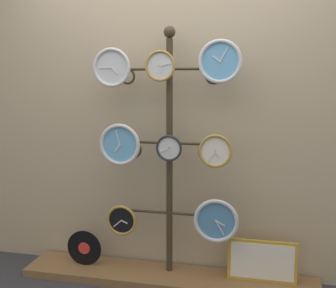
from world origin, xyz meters
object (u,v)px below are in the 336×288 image
(clock_middle_right, at_px, (215,151))
(vinyl_record, at_px, (84,248))
(clock_middle_left, at_px, (120,145))
(picture_frame, at_px, (262,261))
(clock_top_right, at_px, (220,61))
(clock_middle_center, at_px, (169,148))
(clock_top_left, at_px, (112,68))
(clock_bottom_right, at_px, (216,221))
(display_stand, at_px, (169,178))
(clock_top_center, at_px, (160,66))
(clock_bottom_left, at_px, (122,220))

(clock_middle_right, relative_size, vinyl_record, 0.83)
(clock_middle_left, distance_m, picture_frame, 1.32)
(clock_top_right, xyz_separation_m, clock_middle_center, (-0.34, -0.01, -0.59))
(vinyl_record, bearing_deg, clock_top_left, -4.82)
(clock_top_left, relative_size, clock_bottom_right, 0.88)
(clock_middle_right, bearing_deg, clock_top_left, 178.35)
(clock_bottom_right, bearing_deg, clock_top_right, 69.66)
(clock_top_left, height_order, picture_frame, clock_top_left)
(clock_middle_left, xyz_separation_m, picture_frame, (1.02, 0.08, -0.82))
(clock_middle_center, relative_size, vinyl_record, 0.67)
(clock_middle_right, height_order, clock_bottom_right, clock_middle_right)
(clock_bottom_right, bearing_deg, clock_middle_center, 179.55)
(display_stand, xyz_separation_m, clock_bottom_right, (0.36, -0.10, -0.27))
(clock_top_left, height_order, clock_middle_center, clock_top_left)
(clock_top_right, relative_size, vinyl_record, 1.05)
(clock_middle_center, bearing_deg, vinyl_record, 176.69)
(clock_bottom_right, relative_size, vinyl_record, 1.13)
(clock_middle_center, xyz_separation_m, picture_frame, (0.66, 0.07, -0.81))
(clock_top_left, distance_m, clock_top_right, 0.76)
(clock_middle_left, bearing_deg, clock_top_center, 4.80)
(display_stand, distance_m, picture_frame, 0.89)
(display_stand, xyz_separation_m, picture_frame, (0.68, -0.03, -0.57))
(clock_top_left, relative_size, clock_top_center, 1.30)
(clock_middle_center, bearing_deg, clock_top_center, 167.52)
(vinyl_record, bearing_deg, clock_middle_left, -8.68)
(clock_bottom_left, xyz_separation_m, picture_frame, (1.02, 0.07, -0.25))
(display_stand, distance_m, clock_bottom_right, 0.46)
(display_stand, height_order, clock_top_right, display_stand)
(clock_middle_right, xyz_separation_m, vinyl_record, (-1.01, 0.04, -0.81))
(clock_top_left, distance_m, clock_middle_center, 0.70)
(clock_top_center, xyz_separation_m, clock_middle_left, (-0.29, -0.02, -0.55))
(clock_top_left, height_order, clock_top_right, clock_top_right)
(vinyl_record, bearing_deg, clock_middle_right, -2.50)
(clock_bottom_left, distance_m, picture_frame, 1.06)
(clock_bottom_left, bearing_deg, clock_middle_right, -0.02)
(clock_top_left, height_order, vinyl_record, clock_top_left)
(picture_frame, bearing_deg, vinyl_record, -178.74)
(clock_top_right, bearing_deg, display_stand, 166.09)
(clock_middle_center, distance_m, clock_bottom_right, 0.61)
(clock_middle_right, distance_m, clock_bottom_right, 0.50)
(clock_middle_right, distance_m, vinyl_record, 1.30)
(picture_frame, bearing_deg, clock_top_left, -177.23)
(display_stand, distance_m, clock_top_left, 0.90)
(clock_middle_left, height_order, picture_frame, clock_middle_left)
(clock_top_right, xyz_separation_m, clock_middle_left, (-0.70, -0.02, -0.58))
(display_stand, height_order, clock_top_center, display_stand)
(clock_middle_center, height_order, picture_frame, clock_middle_center)
(clock_top_left, xyz_separation_m, picture_frame, (1.08, 0.05, -1.37))
(clock_top_left, xyz_separation_m, vinyl_record, (-0.27, 0.02, -1.38))
(vinyl_record, bearing_deg, clock_middle_center, -3.31)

